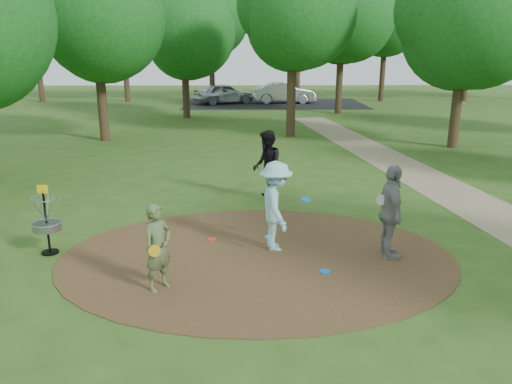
{
  "coord_description": "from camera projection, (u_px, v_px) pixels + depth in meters",
  "views": [
    {
      "loc": [
        -0.21,
        -9.83,
        4.31
      ],
      "look_at": [
        0.0,
        1.2,
        1.1
      ],
      "focal_mm": 35.0,
      "sensor_mm": 36.0,
      "label": 1
    }
  ],
  "objects": [
    {
      "name": "ground",
      "position": [
        257.0,
        257.0,
        10.65
      ],
      "size": [
        100.0,
        100.0,
        0.0
      ],
      "primitive_type": "plane",
      "color": "#2D5119",
      "rests_on": "ground"
    },
    {
      "name": "dirt_clearing",
      "position": [
        257.0,
        257.0,
        10.64
      ],
      "size": [
        8.4,
        8.4,
        0.02
      ],
      "primitive_type": "cylinder",
      "color": "#47301C",
      "rests_on": "ground"
    },
    {
      "name": "footpath",
      "position": [
        510.0,
        223.0,
        12.69
      ],
      "size": [
        7.55,
        39.89,
        0.01
      ],
      "primitive_type": "cube",
      "rotation": [
        0.0,
        0.0,
        0.14
      ],
      "color": "#8C7A5B",
      "rests_on": "ground"
    },
    {
      "name": "parking_lot",
      "position": [
        274.0,
        104.0,
        39.48
      ],
      "size": [
        14.0,
        8.0,
        0.01
      ],
      "primitive_type": "cube",
      "color": "black",
      "rests_on": "ground"
    },
    {
      "name": "player_observer_with_disc",
      "position": [
        158.0,
        247.0,
        9.02
      ],
      "size": [
        0.68,
        0.72,
        1.65
      ],
      "color": "#53663B",
      "rests_on": "ground"
    },
    {
      "name": "player_throwing_with_disc",
      "position": [
        276.0,
        206.0,
        10.81
      ],
      "size": [
        1.26,
        1.38,
        1.98
      ],
      "color": "#99D8E5",
      "rests_on": "ground"
    },
    {
      "name": "player_walking_with_disc",
      "position": [
        267.0,
        166.0,
        14.28
      ],
      "size": [
        0.84,
        1.05,
        2.06
      ],
      "color": "black",
      "rests_on": "ground"
    },
    {
      "name": "player_waiting_with_disc",
      "position": [
        391.0,
        212.0,
        10.36
      ],
      "size": [
        0.58,
        1.19,
        2.02
      ],
      "color": "gray",
      "rests_on": "ground"
    },
    {
      "name": "disc_ground_cyan",
      "position": [
        270.0,
        237.0,
        11.7
      ],
      "size": [
        0.22,
        0.22,
        0.02
      ],
      "primitive_type": "cylinder",
      "color": "#1AD4CA",
      "rests_on": "dirt_clearing"
    },
    {
      "name": "disc_ground_blue",
      "position": [
        325.0,
        272.0,
        9.89
      ],
      "size": [
        0.22,
        0.22,
        0.02
      ],
      "primitive_type": "cylinder",
      "color": "blue",
      "rests_on": "dirt_clearing"
    },
    {
      "name": "disc_ground_red",
      "position": [
        212.0,
        239.0,
        11.56
      ],
      "size": [
        0.22,
        0.22,
        0.02
      ],
      "primitive_type": "cylinder",
      "color": "red",
      "rests_on": "dirt_clearing"
    },
    {
      "name": "car_left",
      "position": [
        224.0,
        93.0,
        39.35
      ],
      "size": [
        5.04,
        3.6,
        1.59
      ],
      "primitive_type": "imported",
      "rotation": [
        0.0,
        0.0,
        1.98
      ],
      "color": "#B4B7BC",
      "rests_on": "ground"
    },
    {
      "name": "car_right",
      "position": [
        284.0,
        93.0,
        39.69
      ],
      "size": [
        4.95,
        1.86,
        1.61
      ],
      "primitive_type": "imported",
      "rotation": [
        0.0,
        0.0,
        1.6
      ],
      "color": "#B9BCC1",
      "rests_on": "ground"
    },
    {
      "name": "disc_golf_basket",
      "position": [
        46.0,
        215.0,
        10.61
      ],
      "size": [
        0.63,
        0.63,
        1.54
      ],
      "color": "black",
      "rests_on": "ground"
    },
    {
      "name": "tree_ring",
      "position": [
        272.0,
        24.0,
        18.24
      ],
      "size": [
        37.2,
        45.33,
        8.86
      ],
      "color": "#332316",
      "rests_on": "ground"
    }
  ]
}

